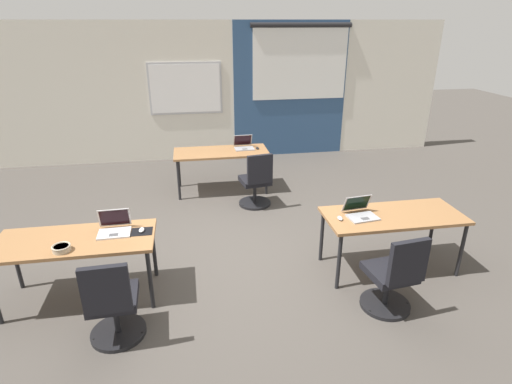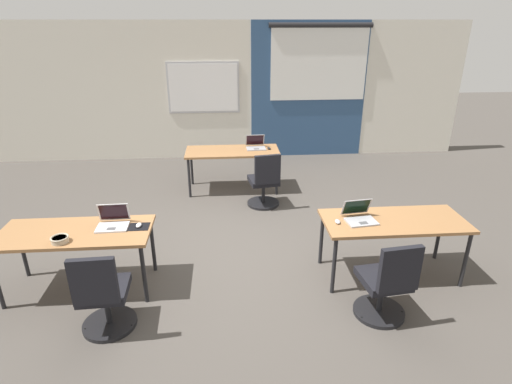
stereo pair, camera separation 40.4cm
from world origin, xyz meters
name	(u,v)px [view 1 (the left image)]	position (x,y,z in m)	size (l,w,h in m)	color
ground_plane	(238,254)	(0.00, 0.00, 0.00)	(24.00, 24.00, 0.00)	#47423D
back_wall_assembly	(214,91)	(0.04, 4.20, 1.41)	(10.00, 0.27, 2.80)	silver
desk_near_left	(76,244)	(-1.75, -0.60, 0.66)	(1.60, 0.70, 0.72)	olive
desk_near_right	(393,219)	(1.75, -0.60, 0.66)	(1.60, 0.70, 0.72)	olive
desk_far_center	(221,154)	(0.00, 2.20, 0.66)	(1.60, 0.70, 0.72)	olive
laptop_far_right	(244,146)	(0.41, 2.30, 0.77)	(0.34, 0.33, 0.22)	#9E9EA3
mouse_far_right	(257,148)	(0.64, 2.22, 0.74)	(0.06, 0.10, 0.03)	black
chair_far_right	(256,184)	(0.48, 1.43, 0.38)	(0.52, 0.57, 0.92)	black
laptop_near_left_inner	(114,228)	(-1.36, -0.51, 0.77)	(0.34, 0.30, 0.23)	silver
mousepad_near_left_inner	(142,232)	(-1.08, -0.55, 0.72)	(0.22, 0.19, 0.00)	black
mouse_near_left_inner	(142,230)	(-1.08, -0.55, 0.74)	(0.06, 0.10, 0.03)	silver
chair_near_left_inner	(113,307)	(-1.31, -1.33, 0.38)	(0.52, 0.55, 0.92)	black
laptop_near_right_inner	(361,212)	(1.35, -0.58, 0.77)	(0.37, 0.36, 0.22)	#9E9EA3
mouse_near_right_inner	(340,218)	(1.09, -0.63, 0.74)	(0.06, 0.10, 0.03)	#B2B2B7
chair_near_right_inner	(393,280)	(1.41, -1.35, 0.38)	(0.52, 0.56, 0.92)	black
snack_bowl	(61,248)	(-1.81, -0.83, 0.76)	(0.18, 0.18, 0.06)	tan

